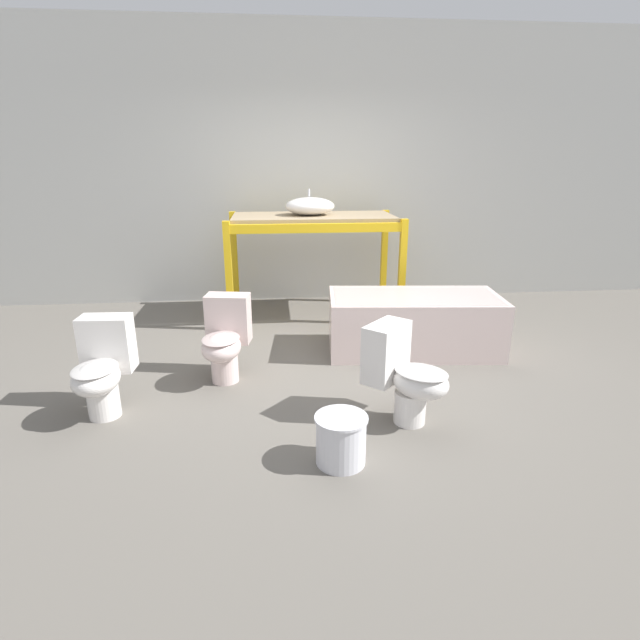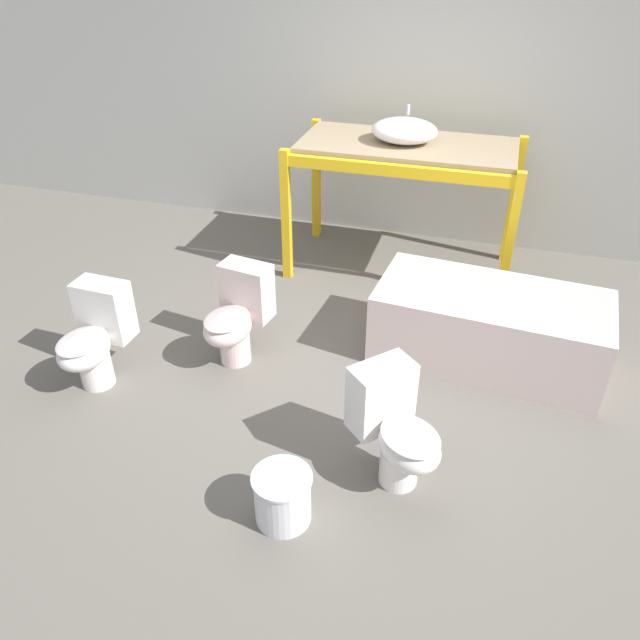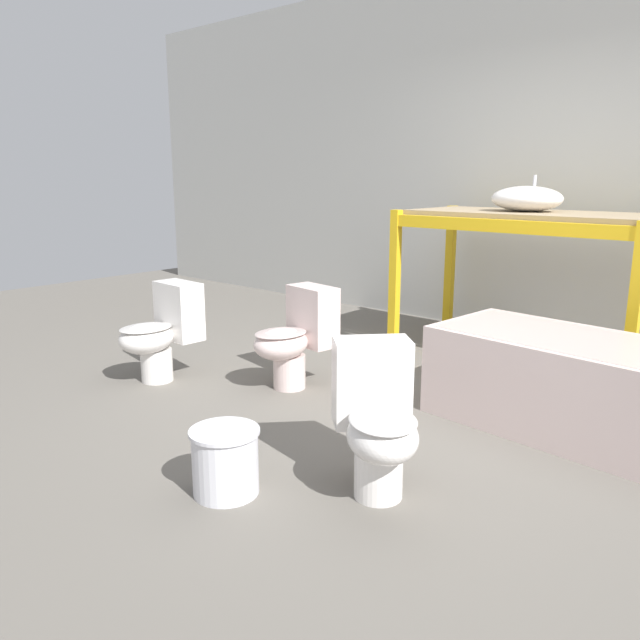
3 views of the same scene
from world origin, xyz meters
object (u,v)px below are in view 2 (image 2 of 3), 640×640
at_px(bathtub_main, 489,322).
at_px(toilet_near, 95,336).
at_px(sink_basin, 404,131).
at_px(toilet_far, 396,428).
at_px(toilet_extra, 237,315).
at_px(bucket_white, 283,496).

distance_m(bathtub_main, toilet_near, 2.67).
distance_m(sink_basin, toilet_far, 2.65).
height_order(toilet_near, toilet_extra, same).
xyz_separation_m(toilet_near, bucket_white, (1.57, -0.77, -0.19)).
xyz_separation_m(bathtub_main, toilet_far, (-0.42, -1.27, 0.04)).
bearing_deg(bathtub_main, toilet_far, -103.29).
bearing_deg(sink_basin, toilet_far, -79.71).
distance_m(bathtub_main, toilet_extra, 1.75).
bearing_deg(bucket_white, toilet_far, 43.39).
bearing_deg(toilet_far, bathtub_main, 24.34).
bearing_deg(toilet_extra, bathtub_main, 24.72).
relative_size(toilet_far, toilet_extra, 1.00).
xyz_separation_m(toilet_far, toilet_extra, (-1.26, 0.81, 0.00)).
xyz_separation_m(sink_basin, toilet_extra, (-0.82, -1.65, -0.88)).
bearing_deg(toilet_near, sink_basin, 55.86).
xyz_separation_m(toilet_near, toilet_far, (2.06, -0.30, 0.00)).
relative_size(bathtub_main, toilet_near, 2.41).
height_order(sink_basin, bucket_white, sink_basin).
distance_m(bathtub_main, bucket_white, 1.97).
xyz_separation_m(toilet_near, toilet_extra, (0.80, 0.50, 0.00)).
height_order(bathtub_main, toilet_near, toilet_near).
relative_size(toilet_extra, bucket_white, 2.12).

